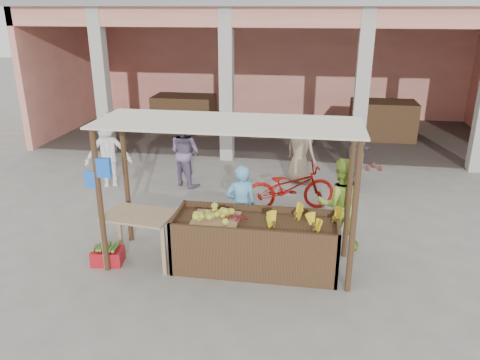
% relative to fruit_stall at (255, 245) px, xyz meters
% --- Properties ---
extents(ground, '(60.00, 60.00, 0.00)m').
position_rel_fruit_stall_xyz_m(ground, '(-0.50, 0.00, -0.40)').
color(ground, slate).
rests_on(ground, ground).
extents(market_building, '(14.40, 6.40, 4.20)m').
position_rel_fruit_stall_xyz_m(market_building, '(-0.45, 8.93, 2.30)').
color(market_building, '#ED937C').
rests_on(market_building, ground).
extents(fruit_stall, '(2.60, 0.95, 0.80)m').
position_rel_fruit_stall_xyz_m(fruit_stall, '(0.00, 0.00, 0.00)').
color(fruit_stall, '#513220').
rests_on(fruit_stall, ground).
extents(stall_awning, '(4.09, 1.35, 2.39)m').
position_rel_fruit_stall_xyz_m(stall_awning, '(-0.51, 0.06, 1.58)').
color(stall_awning, '#513220').
rests_on(stall_awning, ground).
extents(banana_heap, '(1.04, 0.56, 0.19)m').
position_rel_fruit_stall_xyz_m(banana_heap, '(0.73, 0.05, 0.49)').
color(banana_heap, yellow).
rests_on(banana_heap, fruit_stall).
extents(melon_tray, '(0.73, 0.63, 0.20)m').
position_rel_fruit_stall_xyz_m(melon_tray, '(-0.63, -0.05, 0.49)').
color(melon_tray, '#A17753').
rests_on(melon_tray, fruit_stall).
extents(berry_heap, '(0.45, 0.37, 0.14)m').
position_rel_fruit_stall_xyz_m(berry_heap, '(-0.29, -0.04, 0.47)').
color(berry_heap, maroon).
rests_on(berry_heap, fruit_stall).
extents(side_table, '(1.17, 0.86, 0.88)m').
position_rel_fruit_stall_xyz_m(side_table, '(-1.87, -0.13, 0.33)').
color(side_table, '#A07E60').
rests_on(side_table, ground).
extents(papaya_pile, '(0.74, 0.42, 0.21)m').
position_rel_fruit_stall_xyz_m(papaya_pile, '(-1.87, -0.13, 0.58)').
color(papaya_pile, '#599631').
rests_on(papaya_pile, side_table).
extents(red_crate, '(0.53, 0.41, 0.26)m').
position_rel_fruit_stall_xyz_m(red_crate, '(-2.42, -0.25, -0.27)').
color(red_crate, '#AF121C').
rests_on(red_crate, ground).
extents(plantain_bundle, '(0.41, 0.29, 0.08)m').
position_rel_fruit_stall_xyz_m(plantain_bundle, '(-2.42, -0.25, -0.10)').
color(plantain_bundle, '#51822F').
rests_on(plantain_bundle, red_crate).
extents(produce_sacks, '(0.92, 0.69, 0.56)m').
position_rel_fruit_stall_xyz_m(produce_sacks, '(2.36, 5.31, -0.12)').
color(produce_sacks, maroon).
rests_on(produce_sacks, ground).
extents(vendor_blue, '(0.70, 0.61, 1.57)m').
position_rel_fruit_stall_xyz_m(vendor_blue, '(-0.35, 0.77, 0.39)').
color(vendor_blue, '#62B6F1').
rests_on(vendor_blue, ground).
extents(vendor_green, '(0.90, 0.62, 1.73)m').
position_rel_fruit_stall_xyz_m(vendor_green, '(1.33, 0.91, 0.47)').
color(vendor_green, '#96BD3D').
rests_on(vendor_green, ground).
extents(motorcycle, '(1.25, 2.10, 1.04)m').
position_rel_fruit_stall_xyz_m(motorcycle, '(0.41, 2.41, 0.12)').
color(motorcycle, '#930C07').
rests_on(motorcycle, ground).
extents(shopper_a, '(1.28, 0.95, 1.79)m').
position_rel_fruit_stall_xyz_m(shopper_a, '(-3.85, 3.14, 0.49)').
color(shopper_a, silver).
rests_on(shopper_a, ground).
extents(shopper_c, '(1.02, 0.94, 1.77)m').
position_rel_fruit_stall_xyz_m(shopper_c, '(0.56, 4.11, 0.49)').
color(shopper_c, '#9D8568').
rests_on(shopper_c, ground).
extents(shopper_d, '(0.98, 1.58, 1.60)m').
position_rel_fruit_stall_xyz_m(shopper_d, '(1.80, 3.89, 0.40)').
color(shopper_d, '#494B56').
rests_on(shopper_d, ground).
extents(shopper_e, '(0.68, 0.66, 1.46)m').
position_rel_fruit_stall_xyz_m(shopper_e, '(-4.54, 4.62, 0.33)').
color(shopper_e, '#EABA8A').
rests_on(shopper_e, ground).
extents(shopper_f, '(0.99, 0.85, 1.76)m').
position_rel_fruit_stall_xyz_m(shopper_f, '(-2.09, 3.49, 0.48)').
color(shopper_f, slate).
rests_on(shopper_f, ground).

